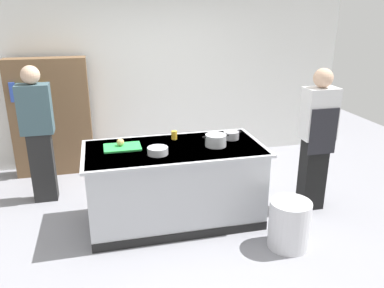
{
  "coord_description": "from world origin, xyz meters",
  "views": [
    {
      "loc": [
        -0.75,
        -3.9,
        2.34
      ],
      "look_at": [
        0.25,
        0.2,
        0.85
      ],
      "focal_mm": 35.99,
      "sensor_mm": 36.0,
      "label": 1
    }
  ],
  "objects_px": {
    "mixing_bowl": "(158,151)",
    "trash_bin": "(289,224)",
    "onion": "(120,142)",
    "sauce_pan": "(231,135)",
    "juice_cup": "(174,135)",
    "stock_pot": "(216,140)",
    "person_guest": "(38,132)",
    "bookshelf": "(51,117)",
    "person_chef": "(317,137)"
  },
  "relations": [
    {
      "from": "mixing_bowl",
      "to": "trash_bin",
      "type": "bearing_deg",
      "value": -27.1
    },
    {
      "from": "onion",
      "to": "sauce_pan",
      "type": "relative_size",
      "value": 0.33
    },
    {
      "from": "juice_cup",
      "to": "trash_bin",
      "type": "height_order",
      "value": "juice_cup"
    },
    {
      "from": "sauce_pan",
      "to": "juice_cup",
      "type": "height_order",
      "value": "juice_cup"
    },
    {
      "from": "stock_pot",
      "to": "person_guest",
      "type": "xyz_separation_m",
      "value": [
        -1.97,
        0.97,
        -0.05
      ]
    },
    {
      "from": "onion",
      "to": "bookshelf",
      "type": "distance_m",
      "value": 1.88
    },
    {
      "from": "mixing_bowl",
      "to": "juice_cup",
      "type": "relative_size",
      "value": 2.18
    },
    {
      "from": "sauce_pan",
      "to": "bookshelf",
      "type": "height_order",
      "value": "bookshelf"
    },
    {
      "from": "onion",
      "to": "juice_cup",
      "type": "relative_size",
      "value": 0.82
    },
    {
      "from": "mixing_bowl",
      "to": "trash_bin",
      "type": "relative_size",
      "value": 0.43
    },
    {
      "from": "juice_cup",
      "to": "trash_bin",
      "type": "bearing_deg",
      "value": -47.62
    },
    {
      "from": "mixing_bowl",
      "to": "person_chef",
      "type": "height_order",
      "value": "person_chef"
    },
    {
      "from": "juice_cup",
      "to": "person_chef",
      "type": "height_order",
      "value": "person_chef"
    },
    {
      "from": "onion",
      "to": "bookshelf",
      "type": "xyz_separation_m",
      "value": [
        -0.88,
        1.66,
        -0.11
      ]
    },
    {
      "from": "trash_bin",
      "to": "person_guest",
      "type": "distance_m",
      "value": 3.14
    },
    {
      "from": "juice_cup",
      "to": "stock_pot",
      "type": "bearing_deg",
      "value": -39.49
    },
    {
      "from": "person_chef",
      "to": "person_guest",
      "type": "xyz_separation_m",
      "value": [
        -3.2,
        1.0,
        -0.0
      ]
    },
    {
      "from": "person_chef",
      "to": "onion",
      "type": "bearing_deg",
      "value": 75.01
    },
    {
      "from": "bookshelf",
      "to": "person_guest",
      "type": "bearing_deg",
      "value": -94.04
    },
    {
      "from": "trash_bin",
      "to": "bookshelf",
      "type": "xyz_separation_m",
      "value": [
        -2.49,
        2.6,
        0.6
      ]
    },
    {
      "from": "trash_bin",
      "to": "person_chef",
      "type": "height_order",
      "value": "person_chef"
    },
    {
      "from": "mixing_bowl",
      "to": "sauce_pan",
      "type": "bearing_deg",
      "value": 17.86
    },
    {
      "from": "trash_bin",
      "to": "juice_cup",
      "type": "bearing_deg",
      "value": 132.38
    },
    {
      "from": "juice_cup",
      "to": "person_guest",
      "type": "xyz_separation_m",
      "value": [
        -1.57,
        0.63,
        -0.04
      ]
    },
    {
      "from": "sauce_pan",
      "to": "trash_bin",
      "type": "relative_size",
      "value": 0.48
    },
    {
      "from": "stock_pot",
      "to": "sauce_pan",
      "type": "distance_m",
      "value": 0.31
    },
    {
      "from": "person_chef",
      "to": "person_guest",
      "type": "relative_size",
      "value": 1.0
    },
    {
      "from": "stock_pot",
      "to": "trash_bin",
      "type": "xyz_separation_m",
      "value": [
        0.57,
        -0.74,
        -0.71
      ]
    },
    {
      "from": "person_chef",
      "to": "stock_pot",
      "type": "bearing_deg",
      "value": 79.22
    },
    {
      "from": "stock_pot",
      "to": "bookshelf",
      "type": "bearing_deg",
      "value": 135.83
    },
    {
      "from": "person_guest",
      "to": "stock_pot",
      "type": "bearing_deg",
      "value": 82.78
    },
    {
      "from": "stock_pot",
      "to": "bookshelf",
      "type": "height_order",
      "value": "bookshelf"
    },
    {
      "from": "onion",
      "to": "bookshelf",
      "type": "height_order",
      "value": "bookshelf"
    },
    {
      "from": "onion",
      "to": "person_guest",
      "type": "distance_m",
      "value": 1.22
    },
    {
      "from": "onion",
      "to": "mixing_bowl",
      "type": "height_order",
      "value": "onion"
    },
    {
      "from": "stock_pot",
      "to": "mixing_bowl",
      "type": "xyz_separation_m",
      "value": [
        -0.66,
        -0.11,
        -0.03
      ]
    },
    {
      "from": "mixing_bowl",
      "to": "juice_cup",
      "type": "distance_m",
      "value": 0.51
    },
    {
      "from": "onion",
      "to": "person_guest",
      "type": "bearing_deg",
      "value": 140.93
    },
    {
      "from": "juice_cup",
      "to": "sauce_pan",
      "type": "bearing_deg",
      "value": -12.52
    },
    {
      "from": "sauce_pan",
      "to": "person_guest",
      "type": "height_order",
      "value": "person_guest"
    },
    {
      "from": "person_guest",
      "to": "mixing_bowl",
      "type": "bearing_deg",
      "value": 69.59
    },
    {
      "from": "stock_pot",
      "to": "juice_cup",
      "type": "height_order",
      "value": "stock_pot"
    },
    {
      "from": "onion",
      "to": "stock_pot",
      "type": "distance_m",
      "value": 1.05
    },
    {
      "from": "trash_bin",
      "to": "person_guest",
      "type": "bearing_deg",
      "value": 146.24
    },
    {
      "from": "sauce_pan",
      "to": "mixing_bowl",
      "type": "height_order",
      "value": "sauce_pan"
    },
    {
      "from": "person_guest",
      "to": "bookshelf",
      "type": "xyz_separation_m",
      "value": [
        0.06,
        0.89,
        -0.06
      ]
    },
    {
      "from": "stock_pot",
      "to": "onion",
      "type": "bearing_deg",
      "value": 169.17
    },
    {
      "from": "trash_bin",
      "to": "person_chef",
      "type": "bearing_deg",
      "value": 47.14
    },
    {
      "from": "stock_pot",
      "to": "person_chef",
      "type": "distance_m",
      "value": 1.23
    },
    {
      "from": "bookshelf",
      "to": "mixing_bowl",
      "type": "bearing_deg",
      "value": -57.56
    }
  ]
}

